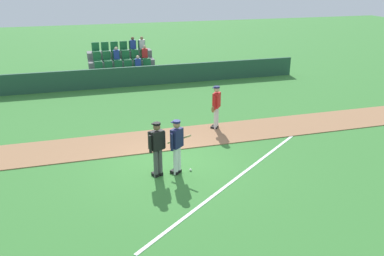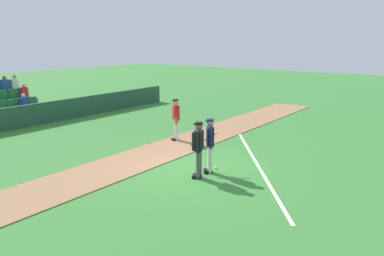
{
  "view_description": "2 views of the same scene",
  "coord_description": "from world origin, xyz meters",
  "px_view_note": "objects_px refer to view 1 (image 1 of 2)",
  "views": [
    {
      "loc": [
        -2.59,
        -11.61,
        5.9
      ],
      "look_at": [
        0.98,
        0.68,
        0.96
      ],
      "focal_mm": 37.83,
      "sensor_mm": 36.0,
      "label": 1
    },
    {
      "loc": [
        -9.58,
        -7.06,
        4.17
      ],
      "look_at": [
        0.83,
        0.62,
        1.17
      ],
      "focal_mm": 35.93,
      "sensor_mm": 36.0,
      "label": 2
    }
  ],
  "objects_px": {
    "batter_navy_jersey": "(177,145)",
    "umpire_home_plate": "(157,146)",
    "runner_red_jersey": "(216,106)",
    "baseball": "(191,170)"
  },
  "relations": [
    {
      "from": "batter_navy_jersey",
      "to": "umpire_home_plate",
      "type": "xyz_separation_m",
      "value": [
        -0.62,
        0.0,
        0.03
      ]
    },
    {
      "from": "umpire_home_plate",
      "to": "runner_red_jersey",
      "type": "xyz_separation_m",
      "value": [
        3.07,
        3.33,
        -0.04
      ]
    },
    {
      "from": "batter_navy_jersey",
      "to": "baseball",
      "type": "bearing_deg",
      "value": 3.99
    },
    {
      "from": "batter_navy_jersey",
      "to": "runner_red_jersey",
      "type": "distance_m",
      "value": 4.14
    },
    {
      "from": "runner_red_jersey",
      "to": "baseball",
      "type": "height_order",
      "value": "runner_red_jersey"
    },
    {
      "from": "batter_navy_jersey",
      "to": "baseball",
      "type": "distance_m",
      "value": 1.03
    },
    {
      "from": "batter_navy_jersey",
      "to": "runner_red_jersey",
      "type": "bearing_deg",
      "value": 53.71
    },
    {
      "from": "runner_red_jersey",
      "to": "umpire_home_plate",
      "type": "bearing_deg",
      "value": -132.64
    },
    {
      "from": "umpire_home_plate",
      "to": "baseball",
      "type": "distance_m",
      "value": 1.43
    },
    {
      "from": "runner_red_jersey",
      "to": "baseball",
      "type": "bearing_deg",
      "value": -121.27
    }
  ]
}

